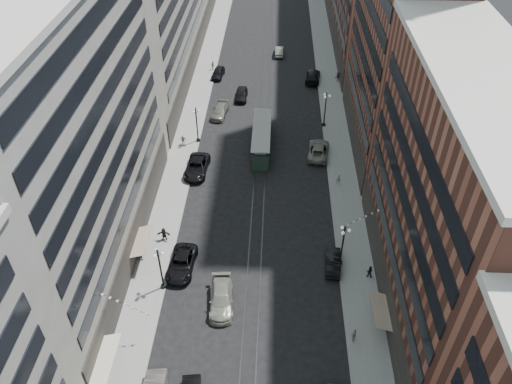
% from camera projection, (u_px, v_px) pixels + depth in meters
% --- Properties ---
extents(ground, '(220.00, 220.00, 0.00)m').
position_uv_depth(ground, '(263.00, 125.00, 75.80)').
color(ground, black).
rests_on(ground, ground).
extents(sidewalk_west, '(4.00, 180.00, 0.15)m').
position_uv_depth(sidewalk_west, '(199.00, 91.00, 83.81)').
color(sidewalk_west, gray).
rests_on(sidewalk_west, ground).
extents(sidewalk_east, '(4.00, 180.00, 0.15)m').
position_uv_depth(sidewalk_east, '(331.00, 94.00, 83.08)').
color(sidewalk_east, gray).
rests_on(sidewalk_east, ground).
extents(rail_west, '(0.12, 180.00, 0.02)m').
position_uv_depth(rail_west, '(261.00, 93.00, 83.51)').
color(rail_west, '#2D2D33').
rests_on(rail_west, ground).
extents(rail_east, '(0.12, 180.00, 0.02)m').
position_uv_depth(rail_east, '(269.00, 93.00, 83.46)').
color(rail_east, '#2D2D33').
rests_on(rail_east, ground).
extents(building_west_mid, '(8.00, 36.00, 28.00)m').
position_uv_depth(building_west_mid, '(74.00, 146.00, 46.65)').
color(building_west_mid, '#9D988B').
rests_on(building_west_mid, ground).
extents(building_east_mid, '(8.00, 30.00, 24.00)m').
position_uv_depth(building_east_mid, '(449.00, 208.00, 42.97)').
color(building_east_mid, brown).
rests_on(building_east_mid, ground).
extents(lamppost_sw_far, '(1.03, 1.14, 5.52)m').
position_uv_depth(lamppost_sw_far, '(160.00, 268.00, 49.50)').
color(lamppost_sw_far, black).
rests_on(lamppost_sw_far, sidewalk_west).
extents(lamppost_sw_mid, '(1.03, 1.14, 5.52)m').
position_uv_depth(lamppost_sw_mid, '(197.00, 123.00, 70.28)').
color(lamppost_sw_mid, black).
rests_on(lamppost_sw_mid, sidewalk_west).
extents(lamppost_se_far, '(1.03, 1.14, 5.52)m').
position_uv_depth(lamppost_se_far, '(343.00, 244.00, 51.98)').
color(lamppost_se_far, black).
rests_on(lamppost_se_far, sidewalk_east).
extents(lamppost_se_mid, '(1.03, 1.14, 5.52)m').
position_uv_depth(lamppost_se_mid, '(325.00, 108.00, 73.52)').
color(lamppost_se_mid, black).
rests_on(lamppost_se_mid, sidewalk_east).
extents(streetcar, '(2.51, 11.33, 3.13)m').
position_uv_depth(streetcar, '(262.00, 139.00, 70.16)').
color(streetcar, '#24392B').
rests_on(streetcar, ground).
extents(car_2, '(2.96, 5.86, 1.59)m').
position_uv_depth(car_2, '(182.00, 263.00, 53.01)').
color(car_2, black).
rests_on(car_2, ground).
extents(pedestrian_2, '(0.92, 0.68, 1.69)m').
position_uv_depth(pedestrian_2, '(140.00, 255.00, 53.70)').
color(pedestrian_2, black).
rests_on(pedestrian_2, sidewalk_west).
extents(pedestrian_4, '(0.62, 1.09, 1.75)m').
position_uv_depth(pedestrian_4, '(354.00, 335.00, 45.92)').
color(pedestrian_4, '#C0AF9F').
rests_on(pedestrian_4, sidewalk_east).
extents(car_7, '(3.17, 6.24, 1.69)m').
position_uv_depth(car_7, '(197.00, 167.00, 66.16)').
color(car_7, black).
rests_on(car_7, ground).
extents(car_8, '(2.73, 5.45, 1.52)m').
position_uv_depth(car_8, '(220.00, 111.00, 77.46)').
color(car_8, '#646259').
rests_on(car_8, ground).
extents(car_9, '(2.36, 4.72, 1.54)m').
position_uv_depth(car_9, '(218.00, 73.00, 87.52)').
color(car_9, black).
rests_on(car_9, ground).
extents(car_10, '(1.95, 4.62, 1.48)m').
position_uv_depth(car_10, '(333.00, 262.00, 53.27)').
color(car_10, black).
rests_on(car_10, ground).
extents(car_11, '(3.45, 6.24, 1.65)m').
position_uv_depth(car_11, '(318.00, 150.00, 69.20)').
color(car_11, slate).
rests_on(car_11, ground).
extents(car_12, '(3.04, 5.99, 1.67)m').
position_uv_depth(car_12, '(313.00, 76.00, 86.39)').
color(car_12, black).
rests_on(car_12, ground).
extents(car_13, '(1.98, 4.71, 1.59)m').
position_uv_depth(car_13, '(241.00, 94.00, 81.49)').
color(car_13, black).
rests_on(car_13, ground).
extents(car_14, '(1.59, 4.45, 1.46)m').
position_uv_depth(car_14, '(279.00, 51.00, 94.57)').
color(car_14, slate).
rests_on(car_14, ground).
extents(pedestrian_5, '(1.55, 0.51, 1.66)m').
position_uv_depth(pedestrian_5, '(164.00, 234.00, 56.18)').
color(pedestrian_5, black).
rests_on(pedestrian_5, sidewalk_west).
extents(pedestrian_6, '(0.93, 0.45, 1.57)m').
position_uv_depth(pedestrian_6, '(183.00, 140.00, 70.92)').
color(pedestrian_6, gray).
rests_on(pedestrian_6, sidewalk_west).
extents(pedestrian_7, '(0.80, 0.57, 1.49)m').
position_uv_depth(pedestrian_7, '(369.00, 271.00, 52.01)').
color(pedestrian_7, black).
rests_on(pedestrian_7, sidewalk_east).
extents(pedestrian_8, '(0.63, 0.43, 1.66)m').
position_uv_depth(pedestrian_8, '(338.00, 178.00, 64.07)').
color(pedestrian_8, '#9D9882').
rests_on(pedestrian_8, sidewalk_east).
extents(pedestrian_9, '(1.16, 0.58, 1.73)m').
position_uv_depth(pedestrian_9, '(338.00, 77.00, 85.80)').
color(pedestrian_9, black).
rests_on(pedestrian_9, sidewalk_east).
extents(car_extra_0, '(2.78, 5.87, 1.65)m').
position_uv_depth(car_extra_0, '(221.00, 299.00, 49.36)').
color(car_extra_0, gray).
rests_on(car_extra_0, ground).
extents(pedestrian_extra_0, '(0.83, 1.03, 1.60)m').
position_uv_depth(pedestrian_extra_0, '(213.00, 65.00, 89.42)').
color(pedestrian_extra_0, '#B8A998').
rests_on(pedestrian_extra_0, sidewalk_west).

